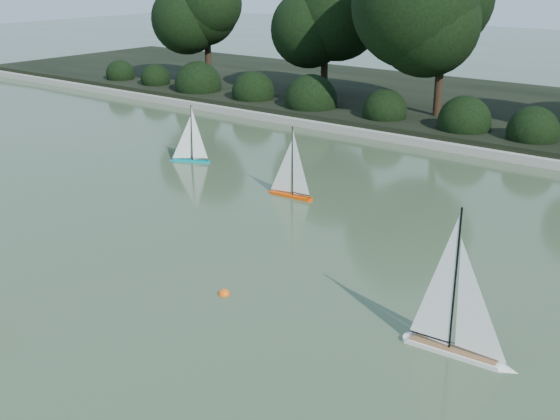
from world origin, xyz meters
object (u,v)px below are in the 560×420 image
object	(u,v)px
sailboat_white_b	(464,334)
race_buoy	(224,294)
sailboat_orange	(287,184)
sailboat_teal	(187,152)

from	to	relation	value
sailboat_white_b	race_buoy	distance (m)	2.98
sailboat_white_b	sailboat_orange	world-z (taller)	sailboat_white_b
sailboat_teal	race_buoy	size ratio (longest dim) A/B	8.51
sailboat_orange	race_buoy	world-z (taller)	sailboat_orange
sailboat_orange	sailboat_teal	world-z (taller)	sailboat_orange
sailboat_white_b	sailboat_orange	bearing A→B (deg)	146.14
sailboat_orange	race_buoy	xyz separation A→B (m)	(1.74, -3.59, -0.21)
sailboat_white_b	sailboat_teal	world-z (taller)	sailboat_white_b
sailboat_white_b	race_buoy	world-z (taller)	sailboat_white_b
sailboat_white_b	sailboat_teal	bearing A→B (deg)	154.44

